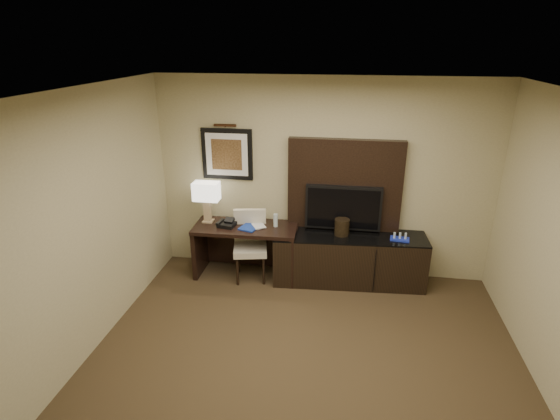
% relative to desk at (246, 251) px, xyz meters
% --- Properties ---
extents(floor, '(4.50, 5.00, 0.01)m').
position_rel_desk_xyz_m(floor, '(1.00, -2.15, -0.38)').
color(floor, '#372918').
rests_on(floor, ground).
extents(ceiling, '(4.50, 5.00, 0.01)m').
position_rel_desk_xyz_m(ceiling, '(1.00, -2.15, 2.33)').
color(ceiling, silver).
rests_on(ceiling, wall_back).
extents(wall_back, '(4.50, 0.01, 2.70)m').
position_rel_desk_xyz_m(wall_back, '(1.00, 0.35, 0.98)').
color(wall_back, tan).
rests_on(wall_back, floor).
extents(wall_left, '(0.01, 5.00, 2.70)m').
position_rel_desk_xyz_m(wall_left, '(-1.25, -2.15, 0.98)').
color(wall_left, tan).
rests_on(wall_left, floor).
extents(desk, '(1.41, 0.64, 0.75)m').
position_rel_desk_xyz_m(desk, '(0.00, 0.00, 0.00)').
color(desk, black).
rests_on(desk, floor).
extents(credenza, '(2.04, 0.69, 0.69)m').
position_rel_desk_xyz_m(credenza, '(1.41, 0.05, -0.03)').
color(credenza, black).
rests_on(credenza, floor).
extents(tv_wall_panel, '(1.50, 0.12, 1.30)m').
position_rel_desk_xyz_m(tv_wall_panel, '(1.30, 0.29, 0.90)').
color(tv_wall_panel, black).
rests_on(tv_wall_panel, wall_back).
extents(tv, '(1.00, 0.08, 0.60)m').
position_rel_desk_xyz_m(tv, '(1.30, 0.19, 0.65)').
color(tv, black).
rests_on(tv, tv_wall_panel).
extents(artwork, '(0.70, 0.04, 0.70)m').
position_rel_desk_xyz_m(artwork, '(-0.30, 0.33, 1.28)').
color(artwork, black).
rests_on(artwork, wall_back).
extents(picture_light, '(0.04, 0.04, 0.30)m').
position_rel_desk_xyz_m(picture_light, '(-0.30, 0.29, 1.68)').
color(picture_light, '#412515').
rests_on(picture_light, wall_back).
extents(desk_chair, '(0.54, 0.59, 0.92)m').
position_rel_desk_xyz_m(desk_chair, '(0.08, -0.08, 0.09)').
color(desk_chair, beige).
rests_on(desk_chair, floor).
extents(table_lamp, '(0.40, 0.29, 0.58)m').
position_rel_desk_xyz_m(table_lamp, '(-0.55, 0.07, 0.66)').
color(table_lamp, tan).
rests_on(table_lamp, desk).
extents(desk_phone, '(0.25, 0.23, 0.11)m').
position_rel_desk_xyz_m(desk_phone, '(-0.25, -0.04, 0.43)').
color(desk_phone, black).
rests_on(desk_phone, desk).
extents(blue_folder, '(0.29, 0.34, 0.02)m').
position_rel_desk_xyz_m(blue_folder, '(0.07, -0.04, 0.38)').
color(blue_folder, navy).
rests_on(blue_folder, desk).
extents(book, '(0.14, 0.09, 0.21)m').
position_rel_desk_xyz_m(book, '(0.11, -0.03, 0.48)').
color(book, gray).
rests_on(book, desk).
extents(water_bottle, '(0.07, 0.07, 0.18)m').
position_rel_desk_xyz_m(water_bottle, '(0.41, 0.06, 0.46)').
color(water_bottle, silver).
rests_on(water_bottle, desk).
extents(ice_bucket, '(0.23, 0.23, 0.22)m').
position_rel_desk_xyz_m(ice_bucket, '(1.29, 0.05, 0.43)').
color(ice_bucket, black).
rests_on(ice_bucket, credenza).
extents(minibar_tray, '(0.25, 0.17, 0.09)m').
position_rel_desk_xyz_m(minibar_tray, '(2.04, 0.01, 0.36)').
color(minibar_tray, '#1A2DAE').
rests_on(minibar_tray, credenza).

